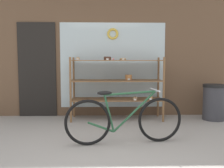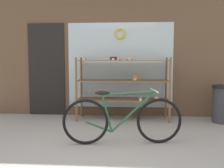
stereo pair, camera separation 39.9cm
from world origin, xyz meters
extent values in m
plane|color=gray|center=(0.00, 0.00, 0.00)|extent=(30.00, 30.00, 0.00)
cube|color=brown|center=(0.00, 2.71, 1.63)|extent=(5.65, 0.08, 3.25)
cube|color=silver|center=(0.20, 2.66, 1.15)|extent=(2.35, 0.02, 1.90)
cube|color=black|center=(-1.50, 2.65, 1.05)|extent=(0.84, 0.03, 2.10)
torus|color=gold|center=(0.20, 2.64, 1.85)|extent=(0.26, 0.06, 0.26)
cylinder|color=brown|center=(-0.67, 2.02, 0.66)|extent=(0.04, 0.04, 1.33)
cylinder|color=brown|center=(1.22, 2.02, 0.66)|extent=(0.04, 0.04, 1.33)
cylinder|color=brown|center=(-0.67, 2.54, 0.66)|extent=(0.04, 0.04, 1.33)
cylinder|color=brown|center=(1.22, 2.54, 0.66)|extent=(0.04, 0.04, 1.33)
cube|color=brown|center=(0.27, 2.28, 0.43)|extent=(1.93, 0.57, 0.02)
cube|color=brown|center=(0.27, 2.28, 0.83)|extent=(1.93, 0.57, 0.02)
cube|color=brown|center=(0.27, 2.28, 1.26)|extent=(1.93, 0.57, 0.02)
ellipsoid|color=tan|center=(0.97, 2.19, 0.48)|extent=(0.11, 0.09, 0.08)
cube|color=white|center=(0.97, 2.13, 0.46)|extent=(0.05, 0.00, 0.04)
torus|color=pink|center=(0.16, 2.44, 1.29)|extent=(0.13, 0.13, 0.04)
cube|color=white|center=(0.16, 2.37, 1.28)|extent=(0.05, 0.00, 0.04)
cylinder|color=#422619|center=(0.08, 2.22, 1.30)|extent=(0.15, 0.15, 0.07)
cube|color=white|center=(0.08, 2.14, 1.28)|extent=(0.05, 0.00, 0.04)
ellipsoid|color=#AD7F4C|center=(-0.55, 2.31, 1.30)|extent=(0.08, 0.07, 0.06)
cube|color=white|center=(-0.55, 2.26, 1.28)|extent=(0.05, 0.00, 0.04)
ellipsoid|color=brown|center=(0.64, 2.11, 0.48)|extent=(0.10, 0.09, 0.07)
cube|color=white|center=(0.64, 2.05, 0.46)|extent=(0.05, 0.00, 0.04)
torus|color=tan|center=(0.41, 2.44, 1.29)|extent=(0.14, 0.14, 0.04)
cube|color=white|center=(0.41, 2.36, 1.28)|extent=(0.05, 0.00, 0.04)
cylinder|color=#C67F42|center=(0.53, 2.35, 0.90)|extent=(0.14, 0.14, 0.11)
cube|color=white|center=(0.53, 2.27, 0.86)|extent=(0.05, 0.00, 0.04)
torus|color=black|center=(-0.23, 0.62, 0.34)|extent=(0.69, 0.13, 0.69)
torus|color=black|center=(0.87, 0.76, 0.34)|extent=(0.69, 0.13, 0.69)
cylinder|color=#235133|center=(0.47, 0.71, 0.49)|extent=(0.66, 0.12, 0.62)
cylinder|color=#235133|center=(0.40, 0.70, 0.77)|extent=(0.77, 0.13, 0.07)
cylinder|color=#235133|center=(0.09, 0.66, 0.47)|extent=(0.17, 0.05, 0.57)
cylinder|color=#235133|center=(-0.04, 0.64, 0.27)|extent=(0.40, 0.08, 0.18)
ellipsoid|color=black|center=(0.02, 0.65, 0.78)|extent=(0.23, 0.12, 0.06)
cylinder|color=#B2B2B7|center=(0.79, 0.75, 0.81)|extent=(0.08, 0.46, 0.02)
cylinder|color=#38383D|center=(2.33, 2.18, 0.38)|extent=(0.45, 0.45, 0.76)
camera|label=1|loc=(0.03, -2.99, 1.24)|focal=40.00mm
camera|label=2|loc=(0.43, -2.98, 1.24)|focal=40.00mm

